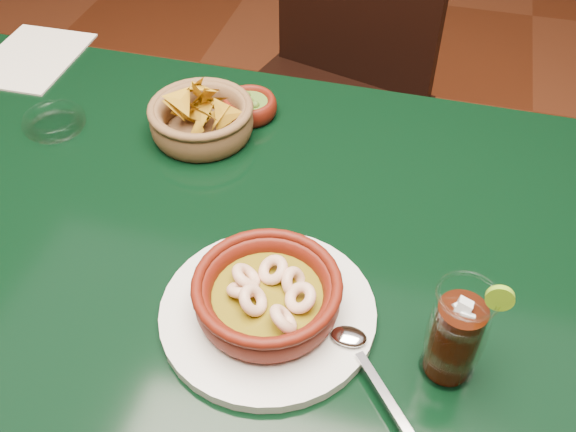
% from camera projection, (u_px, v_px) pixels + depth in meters
% --- Properties ---
extents(dining_table, '(1.20, 0.80, 0.75)m').
position_uv_depth(dining_table, '(205.00, 263.00, 1.00)').
color(dining_table, black).
rests_on(dining_table, ground).
extents(dining_chair, '(0.55, 0.55, 0.96)m').
position_uv_depth(dining_chair, '(330.00, 89.00, 1.56)').
color(dining_chair, black).
rests_on(dining_chair, ground).
extents(shrimp_plate, '(0.33, 0.27, 0.08)m').
position_uv_depth(shrimp_plate, '(268.00, 300.00, 0.78)').
color(shrimp_plate, silver).
rests_on(shrimp_plate, dining_table).
extents(chip_basket, '(0.20, 0.20, 0.11)m').
position_uv_depth(chip_basket, '(202.00, 119.00, 1.05)').
color(chip_basket, brown).
rests_on(chip_basket, dining_table).
extents(guacamole_ramekin, '(0.11, 0.11, 0.04)m').
position_uv_depth(guacamole_ramekin, '(249.00, 106.00, 1.10)').
color(guacamole_ramekin, '#4B1008').
rests_on(guacamole_ramekin, dining_table).
extents(cola_drink, '(0.14, 0.14, 0.16)m').
position_uv_depth(cola_drink, '(456.00, 334.00, 0.71)').
color(cola_drink, white).
rests_on(cola_drink, dining_table).
extents(glass_ashtray, '(0.11, 0.11, 0.03)m').
position_uv_depth(glass_ashtray, '(54.00, 122.00, 1.08)').
color(glass_ashtray, white).
rests_on(glass_ashtray, dining_table).
extents(paper_menu, '(0.17, 0.23, 0.00)m').
position_uv_depth(paper_menu, '(32.00, 58.00, 1.24)').
color(paper_menu, beige).
rests_on(paper_menu, dining_table).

